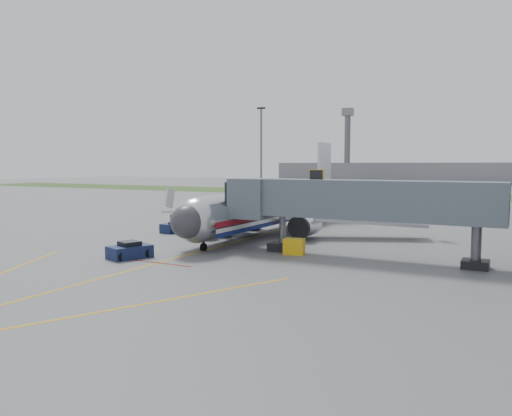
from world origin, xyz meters
The scene contains 16 objects.
ground centered at (0.00, 0.00, 0.00)m, with size 400.00×400.00×0.00m, color #565659.
grass_strip centered at (0.00, 90.00, 0.01)m, with size 300.00×25.00×0.01m, color #2D4C1E.
apron_markings centered at (0.00, -7.40, 0.00)m, with size 21.52×50.00×0.01m.
airliner centered at (0.00, 15.25, 2.65)m, with size 32.10×35.67×10.25m.
jet_bridge centered at (12.86, 5.00, 4.47)m, with size 25.30×4.00×6.90m.
light_mast_left centered at (-30.00, 70.00, 10.78)m, with size 2.00×0.44×20.40m.
distant_terminal centered at (-10.00, 170.00, 4.00)m, with size 120.00×14.00×8.00m, color slate.
control_tower centered at (-40.00, 165.00, 17.33)m, with size 4.00×4.00×30.00m.
pushback_tug centered at (-3.22, -3.50, 0.56)m, with size 2.91×3.66×1.33m.
baggage_tug centered at (-9.00, 10.56, 0.87)m, with size 2.25×3.12×1.96m.
baggage_cart_a centered at (-3.14, 9.89, 0.93)m, with size 1.95×1.95×1.82m.
baggage_cart_b centered at (-3.44, 7.60, 0.80)m, with size 1.52×1.52×1.57m.
baggage_cart_c centered at (-3.00, 16.24, 0.92)m, with size 2.15×2.15×1.81m.
belt_loader centered at (-9.29, 10.65, 0.57)m, with size 1.88×4.80×2.29m.
ground_power_cart centered at (7.50, 4.03, 0.64)m, with size 1.79×1.35×1.30m.
ramp_worker centered at (-4.26, 16.33, 0.94)m, with size 0.68×0.45×1.87m, color #91D919.
Camera 1 is at (23.71, -32.82, 7.31)m, focal length 35.00 mm.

